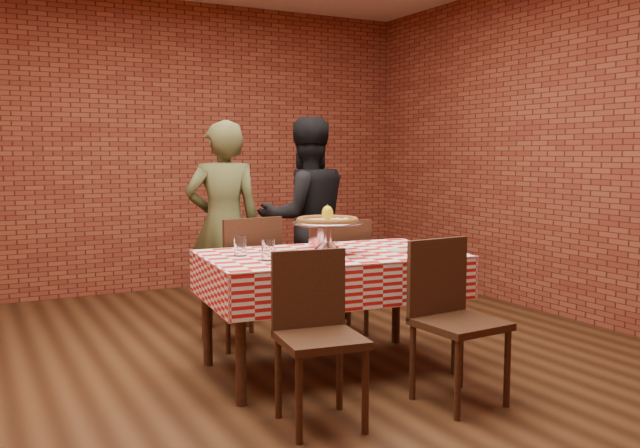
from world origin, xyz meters
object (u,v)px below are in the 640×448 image
at_px(chair_far_left, 240,280).
at_px(chair_far_right, 336,275).
at_px(chair_near_left, 321,341).
at_px(diner_olive, 223,225).
at_px(diner_black, 306,219).
at_px(table, 330,312).
at_px(pizza, 327,221).
at_px(chair_near_right, 460,324).
at_px(condiment_caddy, 319,236).
at_px(pizza_stand, 327,238).
at_px(water_glass_right, 240,246).
at_px(water_glass_left, 268,250).

xyz_separation_m(chair_far_left, chair_far_right, (0.77, -0.07, -0.02)).
xyz_separation_m(chair_near_left, chair_far_right, (0.96, 1.55, 0.00)).
height_order(diner_olive, diner_black, diner_black).
height_order(table, chair_far_left, chair_far_left).
bearing_deg(diner_black, pizza, 74.29).
distance_m(chair_near_right, diner_black, 2.21).
relative_size(pizza, diner_black, 0.23).
height_order(condiment_caddy, diner_olive, diner_olive).
bearing_deg(pizza_stand, condiment_caddy, 71.39).
distance_m(table, diner_black, 1.48).
relative_size(pizza_stand, pizza, 1.15).
height_order(pizza_stand, diner_black, diner_black).
relative_size(diner_olive, diner_black, 0.97).
distance_m(pizza_stand, diner_olive, 1.41).
xyz_separation_m(table, diner_black, (0.49, 1.32, 0.47)).
relative_size(table, water_glass_right, 12.65).
xyz_separation_m(pizza_stand, water_glass_left, (-0.43, -0.06, -0.04)).
bearing_deg(diner_olive, diner_black, -170.95).
bearing_deg(table, pizza_stand, -134.89).
xyz_separation_m(table, chair_near_right, (0.35, -0.86, 0.08)).
relative_size(chair_far_right, diner_black, 0.53).
relative_size(pizza, chair_far_right, 0.44).
distance_m(condiment_caddy, chair_far_left, 0.77).
bearing_deg(pizza_stand, diner_olive, 97.38).
relative_size(chair_far_left, diner_olive, 0.57).
relative_size(water_glass_right, diner_black, 0.07).
bearing_deg(table, chair_far_left, 108.48).
relative_size(table, chair_far_left, 1.67).
xyz_separation_m(chair_near_right, chair_far_left, (-0.64, 1.70, 0.02)).
height_order(pizza_stand, chair_far_left, pizza_stand).
xyz_separation_m(condiment_caddy, diner_olive, (-0.28, 1.10, -0.02)).
bearing_deg(chair_far_right, chair_far_left, 3.26).
relative_size(pizza_stand, diner_olive, 0.27).
height_order(water_glass_left, chair_far_right, chair_far_right).
height_order(condiment_caddy, chair_far_left, chair_far_left).
relative_size(condiment_caddy, diner_black, 0.09).
height_order(pizza, water_glass_left, pizza).
xyz_separation_m(pizza_stand, diner_olive, (-0.18, 1.40, -0.04)).
height_order(chair_far_right, diner_olive, diner_olive).
height_order(water_glass_left, condiment_caddy, condiment_caddy).
bearing_deg(water_glass_left, chair_near_left, -90.89).
height_order(chair_near_right, chair_far_right, chair_near_right).
relative_size(table, pizza_stand, 3.47).
distance_m(table, water_glass_right, 0.72).
relative_size(table, pizza, 4.01).
height_order(chair_near_right, diner_olive, diner_olive).
distance_m(condiment_caddy, chair_far_right, 0.77).
height_order(water_glass_right, diner_olive, diner_olive).
distance_m(chair_far_right, diner_olive, 0.99).
height_order(pizza, diner_olive, diner_olive).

